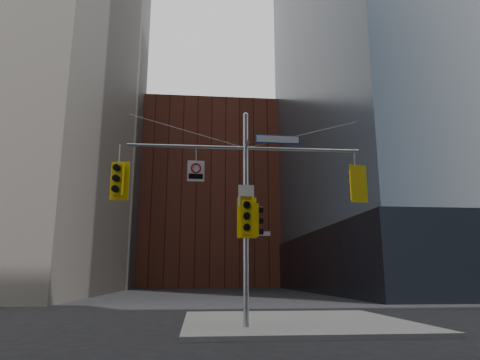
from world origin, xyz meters
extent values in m
plane|color=black|center=(0.00, 0.00, 0.00)|extent=(160.00, 160.00, 0.00)
cube|color=gray|center=(2.00, 4.00, 0.07)|extent=(8.00, 8.00, 0.15)
cube|color=black|center=(28.00, 32.00, 3.00)|extent=(36.40, 36.40, 6.00)
cube|color=brown|center=(0.00, 58.00, 14.00)|extent=(26.00, 20.00, 28.00)
cylinder|color=#93969B|center=(0.00, 2.00, 3.60)|extent=(0.18, 0.18, 7.20)
sphere|color=#93969B|center=(0.00, 2.00, 7.20)|extent=(0.20, 0.20, 0.20)
cylinder|color=#93969B|center=(-2.00, 2.00, 6.00)|extent=(4.00, 0.11, 0.11)
cylinder|color=#93969B|center=(2.00, 2.00, 6.00)|extent=(4.00, 0.11, 0.11)
cylinder|color=#93969B|center=(0.00, 1.65, 6.00)|extent=(0.10, 0.70, 0.10)
cylinder|color=#93969B|center=(-2.00, 2.00, 6.55)|extent=(4.00, 0.02, 1.12)
cylinder|color=#93969B|center=(2.00, 2.00, 6.55)|extent=(4.00, 0.02, 1.12)
cube|color=yellow|center=(-4.22, 2.00, 4.80)|extent=(0.37, 0.28, 1.05)
cube|color=yellow|center=(-4.20, 2.18, 4.80)|extent=(0.62, 0.12, 1.30)
cylinder|color=black|center=(-4.25, 1.80, 5.15)|extent=(0.24, 0.19, 0.22)
cylinder|color=black|center=(-4.24, 1.88, 5.15)|extent=(0.19, 0.05, 0.19)
cylinder|color=black|center=(-4.25, 1.80, 4.80)|extent=(0.24, 0.19, 0.22)
cylinder|color=black|center=(-4.24, 1.88, 4.80)|extent=(0.19, 0.05, 0.19)
cylinder|color=black|center=(-4.25, 1.80, 4.45)|extent=(0.24, 0.19, 0.22)
cylinder|color=black|center=(-4.24, 1.88, 4.45)|extent=(0.19, 0.05, 0.19)
cube|color=yellow|center=(3.83, 2.00, 4.80)|extent=(0.38, 0.30, 1.05)
cube|color=yellow|center=(3.87, 1.82, 4.80)|extent=(0.62, 0.16, 1.30)
cylinder|color=black|center=(3.79, 2.20, 5.15)|extent=(0.25, 0.20, 0.22)
cylinder|color=black|center=(3.81, 2.12, 5.15)|extent=(0.19, 0.06, 0.19)
cylinder|color=black|center=(3.79, 2.20, 4.80)|extent=(0.25, 0.20, 0.22)
cylinder|color=black|center=(3.81, 2.12, 4.80)|extent=(0.19, 0.06, 0.19)
cylinder|color=black|center=(3.79, 2.20, 4.45)|extent=(0.25, 0.20, 0.22)
cylinder|color=#0CE559|center=(3.81, 2.12, 4.45)|extent=(0.19, 0.06, 0.19)
cube|color=yellow|center=(0.28, 2.00, 3.51)|extent=(0.26, 0.36, 1.09)
cylinder|color=black|center=(0.49, 2.01, 3.88)|extent=(0.17, 0.23, 0.23)
cylinder|color=black|center=(0.40, 2.00, 3.88)|extent=(0.03, 0.20, 0.20)
cylinder|color=black|center=(0.49, 2.01, 3.51)|extent=(0.17, 0.23, 0.23)
cylinder|color=black|center=(0.40, 2.00, 3.51)|extent=(0.03, 0.20, 0.20)
cylinder|color=black|center=(0.49, 2.01, 3.15)|extent=(0.17, 0.23, 0.23)
cylinder|color=black|center=(0.40, 2.00, 3.15)|extent=(0.03, 0.20, 0.20)
cube|color=yellow|center=(0.00, 1.72, 3.59)|extent=(0.37, 0.28, 1.08)
cube|color=yellow|center=(0.02, 1.90, 3.59)|extent=(0.64, 0.11, 1.34)
cylinder|color=black|center=(-0.02, 1.51, 3.95)|extent=(0.24, 0.19, 0.23)
cylinder|color=black|center=(-0.01, 1.60, 3.95)|extent=(0.20, 0.04, 0.20)
cylinder|color=black|center=(-0.02, 1.51, 3.59)|extent=(0.24, 0.19, 0.23)
cylinder|color=black|center=(-0.01, 1.60, 3.59)|extent=(0.20, 0.04, 0.20)
cylinder|color=black|center=(-0.02, 1.51, 3.22)|extent=(0.24, 0.19, 0.23)
cylinder|color=black|center=(-0.01, 1.60, 3.22)|extent=(0.20, 0.04, 0.20)
cube|color=#113E9F|center=(1.12, 2.00, 6.35)|extent=(1.59, 0.08, 0.31)
cube|color=silver|center=(1.12, 1.98, 6.35)|extent=(1.49, 0.05, 0.24)
cube|color=silver|center=(-1.68, 1.98, 5.15)|extent=(0.57, 0.07, 0.71)
torus|color=#B20A0A|center=(-1.68, 1.96, 5.24)|extent=(0.35, 0.07, 0.35)
cube|color=black|center=(-1.68, 1.96, 4.96)|extent=(0.47, 0.05, 0.17)
cube|color=silver|center=(0.00, 1.88, 4.33)|extent=(0.53, 0.07, 0.70)
cube|color=#D88C00|center=(0.00, 1.86, 4.14)|extent=(0.39, 0.04, 0.31)
cube|color=silver|center=(0.45, 2.00, 3.08)|extent=(0.73, 0.10, 0.15)
cube|color=#145926|center=(0.00, 2.45, 2.80)|extent=(0.04, 0.66, 0.13)
camera|label=1|loc=(-1.53, -12.00, 1.74)|focal=32.00mm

